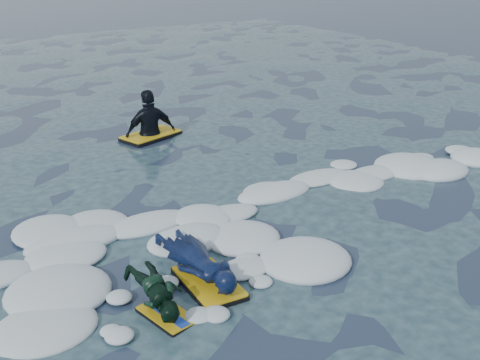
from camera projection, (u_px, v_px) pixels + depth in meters
The scene contains 5 objects.
ground at pixel (234, 265), 7.71m from camera, with size 120.00×120.00×0.00m, color #1A273F.
foam_band at pixel (196, 234), 8.52m from camera, with size 12.00×3.10×0.30m, color silver, non-canonical shape.
prone_woman_unit at pixel (199, 263), 7.35m from camera, with size 0.65×1.59×0.41m.
prone_child_unit at pixel (159, 294), 6.71m from camera, with size 0.63×1.14×0.41m.
waiting_rider_unit at pixel (151, 134), 12.64m from camera, with size 1.40×1.02×1.88m.
Camera 1 is at (-3.56, -5.74, 3.89)m, focal length 45.00 mm.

